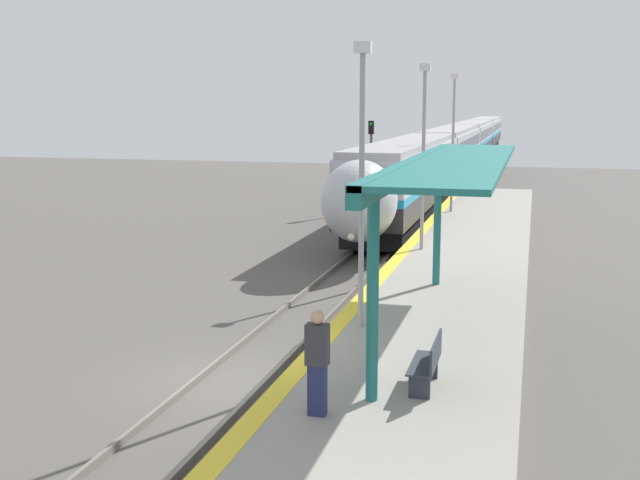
{
  "coord_description": "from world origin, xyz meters",
  "views": [
    {
      "loc": [
        5.85,
        -14.88,
        5.74
      ],
      "look_at": [
        0.56,
        4.92,
        2.22
      ],
      "focal_mm": 45.0,
      "sensor_mm": 36.0,
      "label": 1
    }
  ],
  "objects_px": {
    "platform_bench": "(429,362)",
    "train": "(462,145)",
    "person_waiting": "(317,361)",
    "railway_signal": "(371,157)",
    "lamppost_mid": "(424,146)",
    "lamppost_near": "(362,169)",
    "lamppost_far": "(453,135)"
  },
  "relations": [
    {
      "from": "person_waiting",
      "to": "railway_signal",
      "type": "height_order",
      "value": "railway_signal"
    },
    {
      "from": "person_waiting",
      "to": "lamppost_mid",
      "type": "height_order",
      "value": "lamppost_mid"
    },
    {
      "from": "lamppost_mid",
      "to": "platform_bench",
      "type": "bearing_deg",
      "value": -81.66
    },
    {
      "from": "train",
      "to": "lamppost_near",
      "type": "height_order",
      "value": "lamppost_near"
    },
    {
      "from": "train",
      "to": "lamppost_far",
      "type": "bearing_deg",
      "value": -85.81
    },
    {
      "from": "platform_bench",
      "to": "lamppost_mid",
      "type": "bearing_deg",
      "value": 98.34
    },
    {
      "from": "train",
      "to": "railway_signal",
      "type": "relative_size",
      "value": 17.49
    },
    {
      "from": "lamppost_near",
      "to": "lamppost_far",
      "type": "xyz_separation_m",
      "value": [
        0.0,
        19.58,
        0.0
      ]
    },
    {
      "from": "lamppost_near",
      "to": "lamppost_far",
      "type": "height_order",
      "value": "same"
    },
    {
      "from": "railway_signal",
      "to": "lamppost_mid",
      "type": "bearing_deg",
      "value": -72.44
    },
    {
      "from": "railway_signal",
      "to": "lamppost_near",
      "type": "distance_m",
      "value": 25.55
    },
    {
      "from": "lamppost_near",
      "to": "lamppost_mid",
      "type": "height_order",
      "value": "same"
    },
    {
      "from": "train",
      "to": "railway_signal",
      "type": "bearing_deg",
      "value": -95.62
    },
    {
      "from": "train",
      "to": "platform_bench",
      "type": "height_order",
      "value": "train"
    },
    {
      "from": "train",
      "to": "lamppost_mid",
      "type": "height_order",
      "value": "lamppost_mid"
    },
    {
      "from": "person_waiting",
      "to": "railway_signal",
      "type": "relative_size",
      "value": 0.35
    },
    {
      "from": "person_waiting",
      "to": "lamppost_near",
      "type": "height_order",
      "value": "lamppost_near"
    },
    {
      "from": "person_waiting",
      "to": "lamppost_mid",
      "type": "bearing_deg",
      "value": 91.6
    },
    {
      "from": "railway_signal",
      "to": "lamppost_mid",
      "type": "distance_m",
      "value": 16.06
    },
    {
      "from": "person_waiting",
      "to": "lamppost_far",
      "type": "distance_m",
      "value": 24.91
    },
    {
      "from": "train",
      "to": "railway_signal",
      "type": "distance_m",
      "value": 25.91
    },
    {
      "from": "platform_bench",
      "to": "train",
      "type": "bearing_deg",
      "value": 94.46
    },
    {
      "from": "person_waiting",
      "to": "platform_bench",
      "type": "bearing_deg",
      "value": 46.86
    },
    {
      "from": "railway_signal",
      "to": "lamppost_mid",
      "type": "height_order",
      "value": "lamppost_mid"
    },
    {
      "from": "train",
      "to": "platform_bench",
      "type": "relative_size",
      "value": 60.02
    },
    {
      "from": "lamppost_far",
      "to": "train",
      "type": "bearing_deg",
      "value": 94.19
    },
    {
      "from": "train",
      "to": "person_waiting",
      "type": "bearing_deg",
      "value": -87.23
    },
    {
      "from": "lamppost_near",
      "to": "lamppost_mid",
      "type": "distance_m",
      "value": 9.79
    },
    {
      "from": "platform_bench",
      "to": "lamppost_far",
      "type": "distance_m",
      "value": 23.4
    },
    {
      "from": "person_waiting",
      "to": "railway_signal",
      "type": "xyz_separation_m",
      "value": [
        -5.24,
        30.24,
        1.15
      ]
    },
    {
      "from": "lamppost_near",
      "to": "lamppost_mid",
      "type": "xyz_separation_m",
      "value": [
        0.0,
        9.79,
        0.0
      ]
    },
    {
      "from": "person_waiting",
      "to": "lamppost_near",
      "type": "bearing_deg",
      "value": 94.6
    }
  ]
}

